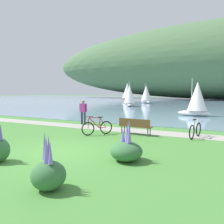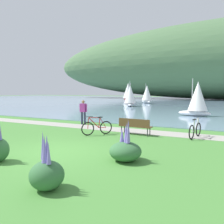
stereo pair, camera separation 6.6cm
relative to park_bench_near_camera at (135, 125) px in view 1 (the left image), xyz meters
The scene contains 13 objects.
ground_plane 4.88m from the park_bench_near_camera, 106.60° to the right, with size 200.00×200.00×0.00m, color #478438.
bay_water 43.23m from the park_bench_near_camera, 91.84° to the left, with size 180.00×80.00×0.04m, color #7A99B2.
shoreline_path 1.83m from the park_bench_near_camera, 142.04° to the left, with size 60.00×1.50×0.01m, color #A39E93.
park_bench_near_camera is the anchor object (origin of this frame).
bicycle_leaning_near_bench 2.04m from the park_bench_near_camera, 152.83° to the right, with size 1.11×1.45×1.01m.
bicycle_beside_path 3.06m from the park_bench_near_camera, 12.55° to the left, with size 0.37×1.75×1.01m.
person_at_shoreline 5.09m from the park_bench_near_camera, 157.30° to the left, with size 0.61×0.23×1.71m.
echium_bush_closest_to_camera 7.51m from the park_bench_near_camera, 84.20° to the right, with size 0.83×0.83×1.38m.
echium_bush_mid_cluster 4.77m from the park_bench_near_camera, 71.88° to the right, with size 1.08×1.08×1.42m.
sailboat_nearest_to_shore 41.72m from the park_bench_near_camera, 113.99° to the left, with size 3.93×3.33×4.64m.
sailboat_mid_bay 11.21m from the park_bench_near_camera, 81.13° to the left, with size 3.04×1.97×3.48m.
sailboat_toward_hillside 32.49m from the park_bench_near_camera, 107.89° to the left, with size 2.99×3.03×3.77m.
sailboat_far_off 22.82m from the park_bench_near_camera, 113.68° to the left, with size 2.31×3.10×3.52m.
Camera 1 is at (5.92, -6.88, 2.34)m, focal length 37.22 mm.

